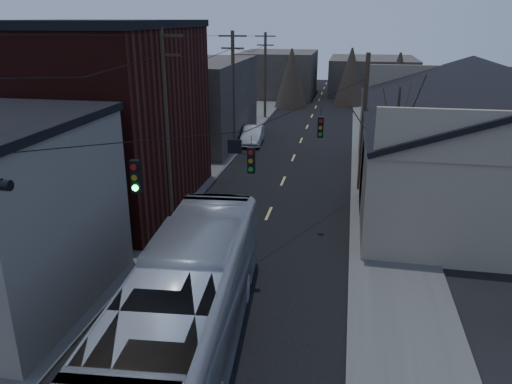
# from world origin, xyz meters

# --- Properties ---
(road_surface) EXTENTS (9.00, 110.00, 0.02)m
(road_surface) POSITION_xyz_m (0.00, 30.00, 0.01)
(road_surface) COLOR black
(road_surface) RESTS_ON ground
(sidewalk_left) EXTENTS (4.00, 110.00, 0.12)m
(sidewalk_left) POSITION_xyz_m (-6.50, 30.00, 0.06)
(sidewalk_left) COLOR #474744
(sidewalk_left) RESTS_ON ground
(sidewalk_right) EXTENTS (4.00, 110.00, 0.12)m
(sidewalk_right) POSITION_xyz_m (6.50, 30.00, 0.06)
(sidewalk_right) COLOR #474744
(sidewalk_right) RESTS_ON ground
(building_brick) EXTENTS (10.00, 12.00, 10.00)m
(building_brick) POSITION_xyz_m (-10.00, 20.00, 5.00)
(building_brick) COLOR #330E0B
(building_brick) RESTS_ON ground
(building_left_far) EXTENTS (9.00, 14.00, 7.00)m
(building_left_far) POSITION_xyz_m (-9.50, 36.00, 3.50)
(building_left_far) COLOR #38332C
(building_left_far) RESTS_ON ground
(warehouse) EXTENTS (16.16, 20.60, 7.73)m
(warehouse) POSITION_xyz_m (13.00, 25.00, 2.70)
(warehouse) COLOR gray
(warehouse) RESTS_ON ground
(building_far_left) EXTENTS (10.00, 12.00, 6.00)m
(building_far_left) POSITION_xyz_m (-6.00, 65.00, 3.00)
(building_far_left) COLOR #38332C
(building_far_left) RESTS_ON ground
(building_far_right) EXTENTS (12.00, 14.00, 5.00)m
(building_far_right) POSITION_xyz_m (7.00, 70.00, 2.50)
(building_far_right) COLOR #38332C
(building_far_right) RESTS_ON ground
(bare_tree) EXTENTS (0.40, 0.40, 7.20)m
(bare_tree) POSITION_xyz_m (6.50, 20.00, 3.60)
(bare_tree) COLOR black
(bare_tree) RESTS_ON ground
(utility_lines) EXTENTS (11.24, 45.28, 10.50)m
(utility_lines) POSITION_xyz_m (-3.11, 24.14, 4.95)
(utility_lines) COLOR #382B1E
(utility_lines) RESTS_ON ground
(bus) EXTENTS (4.14, 13.43, 3.68)m
(bus) POSITION_xyz_m (-0.53, 7.18, 1.84)
(bus) COLOR #A1A5AD
(bus) RESTS_ON ground
(parked_car) EXTENTS (1.98, 4.78, 1.54)m
(parked_car) POSITION_xyz_m (-4.05, 36.02, 0.77)
(parked_car) COLOR #A4A8AC
(parked_car) RESTS_ON ground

